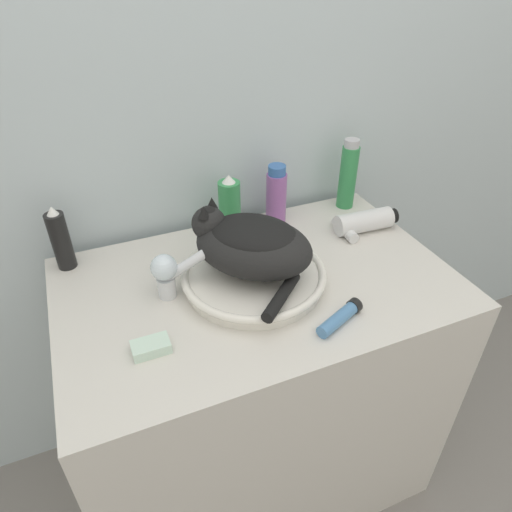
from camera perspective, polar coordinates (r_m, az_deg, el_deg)
name	(u,v)px	position (r m, az deg, el deg)	size (l,w,h in m)	color
wall_back	(205,94)	(1.30, -6.44, 19.50)	(8.00, 0.05, 2.40)	silver
vanity_counter	(257,388)	(1.45, 0.18, -16.14)	(0.99, 0.62, 0.83)	beige
sink_basin	(254,276)	(1.13, -0.30, -2.47)	(0.36, 0.36, 0.04)	white
cat	(251,243)	(1.08, -0.67, 1.63)	(0.34, 0.37, 0.17)	black
faucet	(168,272)	(1.09, -10.95, -1.99)	(0.14, 0.06, 0.12)	silver
hairspray_can_black	(60,240)	(1.26, -23.25, 1.88)	(0.05, 0.05, 0.18)	black
spray_bottle_trigger	(230,206)	(1.31, -3.31, 6.27)	(0.06, 0.06, 0.18)	#338C4C
mouthwash_bottle	(276,195)	(1.36, 2.55, 7.60)	(0.06, 0.06, 0.18)	#93569E
shampoo_bottle_tall	(348,175)	(1.46, 11.43, 9.91)	(0.05, 0.05, 0.22)	#338C4C
cream_tube	(340,317)	(1.05, 10.48, -7.57)	(0.13, 0.08, 0.03)	#4C7FB2
hair_dryer	(363,222)	(1.37, 13.17, 4.13)	(0.19, 0.11, 0.06)	silver
soap_bar	(151,347)	(1.00, -13.00, -11.01)	(0.08, 0.05, 0.02)	silver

